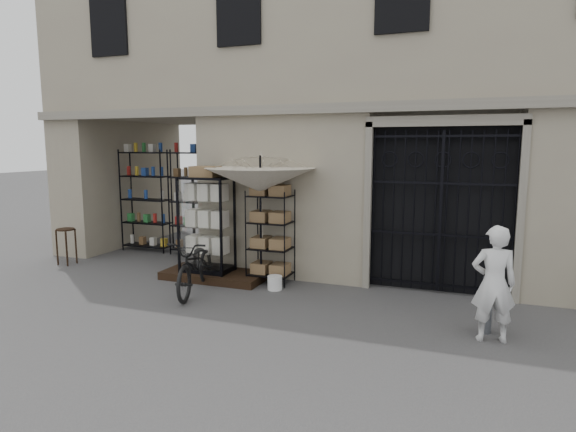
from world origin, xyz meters
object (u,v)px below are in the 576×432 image
at_px(bicycle, 197,292).
at_px(wooden_stool, 66,245).
at_px(market_umbrella, 260,173).
at_px(shopkeeper, 490,340).
at_px(display_cabinet, 207,230).
at_px(wire_rack, 271,238).
at_px(white_bucket, 275,283).
at_px(steel_bollard, 487,305).

relative_size(bicycle, wooden_stool, 2.34).
bearing_deg(market_umbrella, wooden_stool, -178.42).
distance_m(bicycle, shopkeeper, 4.85).
distance_m(market_umbrella, bicycle, 2.43).
height_order(display_cabinet, wooden_stool, display_cabinet).
distance_m(wire_rack, wooden_stool, 4.77).
height_order(white_bucket, wooden_stool, wooden_stool).
bearing_deg(bicycle, white_bucket, 12.50).
relative_size(display_cabinet, white_bucket, 7.54).
xyz_separation_m(wire_rack, market_umbrella, (-0.14, -0.13, 1.22)).
bearing_deg(wooden_stool, wire_rack, 3.15).
bearing_deg(shopkeeper, white_bucket, -27.69).
height_order(display_cabinet, white_bucket, display_cabinet).
bearing_deg(shopkeeper, display_cabinet, -25.03).
relative_size(wooden_stool, shopkeeper, 0.51).
bearing_deg(bicycle, market_umbrella, 32.66).
xyz_separation_m(display_cabinet, wire_rack, (1.25, 0.20, -0.11)).
bearing_deg(wire_rack, shopkeeper, -34.60).
distance_m(white_bucket, shopkeeper, 3.75).
distance_m(display_cabinet, shopkeeper, 5.34).
distance_m(wooden_stool, steel_bollard, 8.58).
distance_m(display_cabinet, steel_bollard, 5.17).
height_order(bicycle, shopkeeper, bicycle).
bearing_deg(market_umbrella, display_cabinet, -176.57).
height_order(bicycle, wooden_stool, bicycle).
bearing_deg(white_bucket, bicycle, -153.38).
height_order(wooden_stool, steel_bollard, wooden_stool).
distance_m(display_cabinet, bicycle, 1.32).
height_order(bicycle, steel_bollard, bicycle).
bearing_deg(market_umbrella, wire_rack, 43.47).
relative_size(white_bucket, steel_bollard, 0.33).
bearing_deg(white_bucket, market_umbrella, 144.39).
xyz_separation_m(white_bucket, bicycle, (-1.25, -0.63, -0.13)).
relative_size(display_cabinet, bicycle, 1.07).
bearing_deg(bicycle, wire_rack, 32.21).
bearing_deg(bicycle, steel_bollard, -16.88).
relative_size(wire_rack, steel_bollard, 2.22).
relative_size(bicycle, steel_bollard, 2.35).
relative_size(wire_rack, white_bucket, 6.67).
bearing_deg(market_umbrella, steel_bollard, -16.24).
xyz_separation_m(white_bucket, shopkeeper, (3.57, -1.12, -0.13)).
bearing_deg(steel_bollard, bicycle, 177.24).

